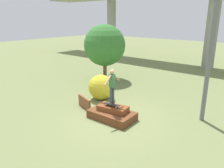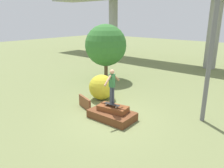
% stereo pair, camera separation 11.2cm
% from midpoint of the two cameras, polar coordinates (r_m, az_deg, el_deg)
% --- Properties ---
extents(ground_plane, '(80.00, 80.00, 0.00)m').
position_cam_midpoint_polar(ground_plane, '(10.67, 0.29, -9.05)').
color(ground_plane, olive).
extents(scrap_pile, '(2.22, 1.35, 0.69)m').
position_cam_midpoint_polar(scrap_pile, '(10.57, 0.35, -7.77)').
color(scrap_pile, brown).
rests_on(scrap_pile, ground_plane).
extents(scrap_plank_loose, '(1.19, 0.47, 0.63)m').
position_cam_midpoint_polar(scrap_plank_loose, '(11.80, -6.87, -4.87)').
color(scrap_plank_loose, brown).
rests_on(scrap_plank_loose, ground_plane).
extents(skateboard, '(0.83, 0.27, 0.09)m').
position_cam_midpoint_polar(skateboard, '(10.30, 0.31, -5.36)').
color(skateboard, black).
rests_on(skateboard, scrap_pile).
extents(skater, '(0.24, 1.20, 1.68)m').
position_cam_midpoint_polar(skater, '(9.97, 0.32, -0.09)').
color(skater, '#383D4C').
rests_on(skater, skateboard).
extents(utility_pole, '(1.30, 0.20, 6.51)m').
position_cam_midpoint_polar(utility_pole, '(10.46, 24.78, 8.27)').
color(utility_pole, slate).
rests_on(utility_pole, ground_plane).
extents(tree_behind_left, '(3.16, 3.16, 4.25)m').
position_cam_midpoint_polar(tree_behind_left, '(16.84, -1.44, 10.07)').
color(tree_behind_left, brown).
rests_on(tree_behind_left, ground_plane).
extents(bush_yellow_flowering, '(1.49, 1.49, 1.49)m').
position_cam_midpoint_polar(bush_yellow_flowering, '(12.91, -2.52, -0.83)').
color(bush_yellow_flowering, gold).
rests_on(bush_yellow_flowering, ground_plane).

